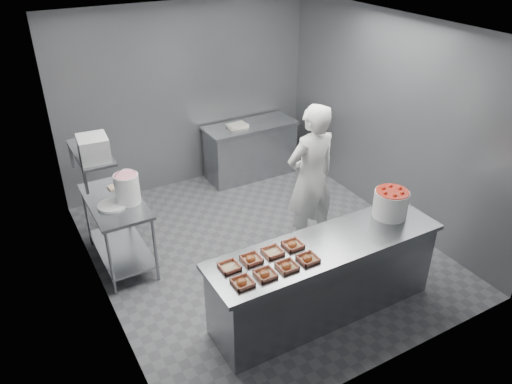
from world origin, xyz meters
TOP-DOWN VIEW (x-y plane):
  - floor at (0.00, 0.00)m, footprint 4.50×4.50m
  - ceiling at (0.00, 0.00)m, footprint 4.50×4.50m
  - wall_back at (0.00, 2.25)m, footprint 4.00×0.04m
  - wall_left at (-2.00, 0.00)m, footprint 0.04×4.50m
  - wall_right at (2.00, 0.00)m, footprint 0.04×4.50m
  - service_counter at (0.00, -1.35)m, footprint 2.60×0.70m
  - prep_table at (-1.65, 0.60)m, footprint 0.60×1.20m
  - back_counter at (0.90, 1.90)m, footprint 1.50×0.60m
  - wall_shelf at (-1.82, 0.60)m, footprint 0.35×0.90m
  - tray_0 at (-1.05, -1.48)m, footprint 0.19×0.18m
  - tray_1 at (-0.81, -1.48)m, footprint 0.19×0.18m
  - tray_2 at (-0.57, -1.48)m, footprint 0.19×0.18m
  - tray_3 at (-0.33, -1.48)m, footprint 0.19×0.18m
  - tray_4 at (-1.05, -1.22)m, footprint 0.19×0.18m
  - tray_5 at (-0.81, -1.22)m, footprint 0.19×0.18m
  - tray_6 at (-0.57, -1.22)m, footprint 0.19×0.18m
  - tray_7 at (-0.33, -1.22)m, footprint 0.19×0.18m
  - worker at (0.60, -0.20)m, footprint 0.73×0.50m
  - strawberry_tub at (0.92, -1.25)m, footprint 0.38×0.38m
  - glaze_bucket at (-1.51, 0.46)m, footprint 0.30×0.28m
  - bucket_lid at (-1.71, 0.47)m, footprint 0.44×0.44m
  - rag at (-1.56, 0.90)m, footprint 0.16×0.14m
  - appliance at (-1.82, 0.37)m, footprint 0.33×0.37m
  - paper_stack at (0.66, 1.90)m, footprint 0.31×0.23m

SIDE VIEW (x-z plane):
  - floor at x=0.00m, z-range 0.00..0.00m
  - back_counter at x=0.90m, z-range 0.00..0.90m
  - service_counter at x=0.00m, z-range 0.00..0.90m
  - prep_table at x=-1.65m, z-range 0.14..1.04m
  - rag at x=-1.56m, z-range 0.90..0.92m
  - bucket_lid at x=-1.71m, z-range 0.90..0.93m
  - tray_4 at x=-1.05m, z-range 0.90..0.94m
  - tray_6 at x=-0.57m, z-range 0.90..0.94m
  - tray_0 at x=-1.05m, z-range 0.89..0.95m
  - tray_1 at x=-0.81m, z-range 0.89..0.95m
  - tray_2 at x=-0.57m, z-range 0.89..0.95m
  - tray_3 at x=-0.33m, z-range 0.89..0.95m
  - tray_5 at x=-0.81m, z-range 0.89..0.95m
  - tray_7 at x=-0.33m, z-range 0.89..0.95m
  - paper_stack at x=0.66m, z-range 0.90..0.95m
  - worker at x=0.60m, z-range 0.00..1.94m
  - strawberry_tub at x=0.92m, z-range 0.91..1.22m
  - glaze_bucket at x=-1.51m, z-range 0.87..1.31m
  - wall_back at x=0.00m, z-range 0.00..2.80m
  - wall_left at x=-2.00m, z-range 0.00..2.80m
  - wall_right at x=2.00m, z-range 0.00..2.80m
  - wall_shelf at x=-1.82m, z-range 1.54..1.56m
  - appliance at x=-1.82m, z-range 1.56..1.82m
  - ceiling at x=0.00m, z-range 2.80..2.80m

